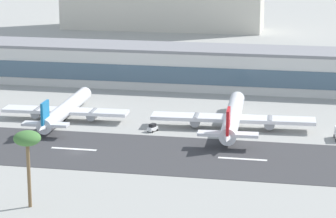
% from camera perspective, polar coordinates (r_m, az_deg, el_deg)
% --- Properties ---
extents(ground_plane, '(1400.00, 1400.00, 0.00)m').
position_cam_1_polar(ground_plane, '(195.10, -6.79, -3.20)').
color(ground_plane, '#9E9E99').
extents(runway_strip, '(800.00, 32.10, 0.08)m').
position_cam_1_polar(runway_strip, '(197.26, -6.58, -2.99)').
color(runway_strip, '#38383A').
rests_on(runway_strip, ground_plane).
extents(runway_centreline_dash_4, '(12.00, 1.20, 0.01)m').
position_cam_1_polar(runway_centreline_dash_4, '(197.68, -6.99, -2.95)').
color(runway_centreline_dash_4, white).
rests_on(runway_centreline_dash_4, runway_strip).
extents(runway_centreline_dash_5, '(12.00, 1.20, 0.01)m').
position_cam_1_polar(runway_centreline_dash_5, '(189.10, 5.54, -3.70)').
color(runway_centreline_dash_5, white).
rests_on(runway_centreline_dash_5, runway_strip).
extents(terminal_building, '(212.80, 20.88, 13.95)m').
position_cam_1_polar(terminal_building, '(269.02, 0.85, 3.19)').
color(terminal_building, silver).
rests_on(terminal_building, ground_plane).
extents(airliner_blue_tail_gate_0, '(37.03, 47.06, 9.82)m').
position_cam_1_polar(airliner_blue_tail_gate_0, '(224.51, -7.68, -0.11)').
color(airliner_blue_tail_gate_0, silver).
rests_on(airliner_blue_tail_gate_0, ground_plane).
extents(airliner_red_tail_gate_1, '(45.90, 50.05, 10.44)m').
position_cam_1_polar(airliner_red_tail_gate_1, '(214.02, 4.80, -0.68)').
color(airliner_red_tail_gate_1, white).
rests_on(airliner_red_tail_gate_1, ground_plane).
extents(service_baggage_tug_1, '(2.83, 3.57, 2.20)m').
position_cam_1_polar(service_baggage_tug_1, '(212.16, -1.15, -1.40)').
color(service_baggage_tug_1, white).
rests_on(service_baggage_tug_1, ground_plane).
extents(palm_tree_0, '(5.51, 5.51, 16.07)m').
position_cam_1_polar(palm_tree_0, '(156.23, -10.38, -2.34)').
color(palm_tree_0, brown).
rests_on(palm_tree_0, ground_plane).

